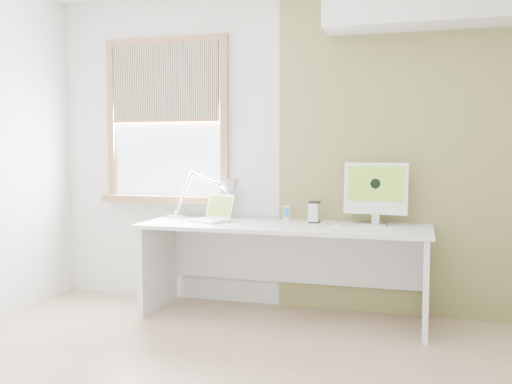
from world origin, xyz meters
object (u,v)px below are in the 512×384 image
at_px(desk, 285,248).
at_px(laptop, 214,214).
at_px(imac, 376,190).
at_px(desk_lamp, 221,194).
at_px(external_drive, 314,212).

distance_m(desk, laptop, 0.63).
bearing_deg(desk, imac, 12.06).
height_order(desk, imac, imac).
relative_size(desk, laptop, 5.69).
relative_size(desk_lamp, external_drive, 4.28).
xyz_separation_m(laptop, imac, (1.25, 0.16, 0.21)).
bearing_deg(desk_lamp, external_drive, -1.94).
distance_m(desk, imac, 0.83).
xyz_separation_m(desk, desk_lamp, (-0.59, 0.16, 0.40)).
height_order(laptop, external_drive, laptop).
distance_m(external_drive, imac, 0.50).
bearing_deg(laptop, imac, 7.07).
relative_size(laptop, imac, 0.80).
distance_m(laptop, imac, 1.28).
relative_size(desk, external_drive, 13.34).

